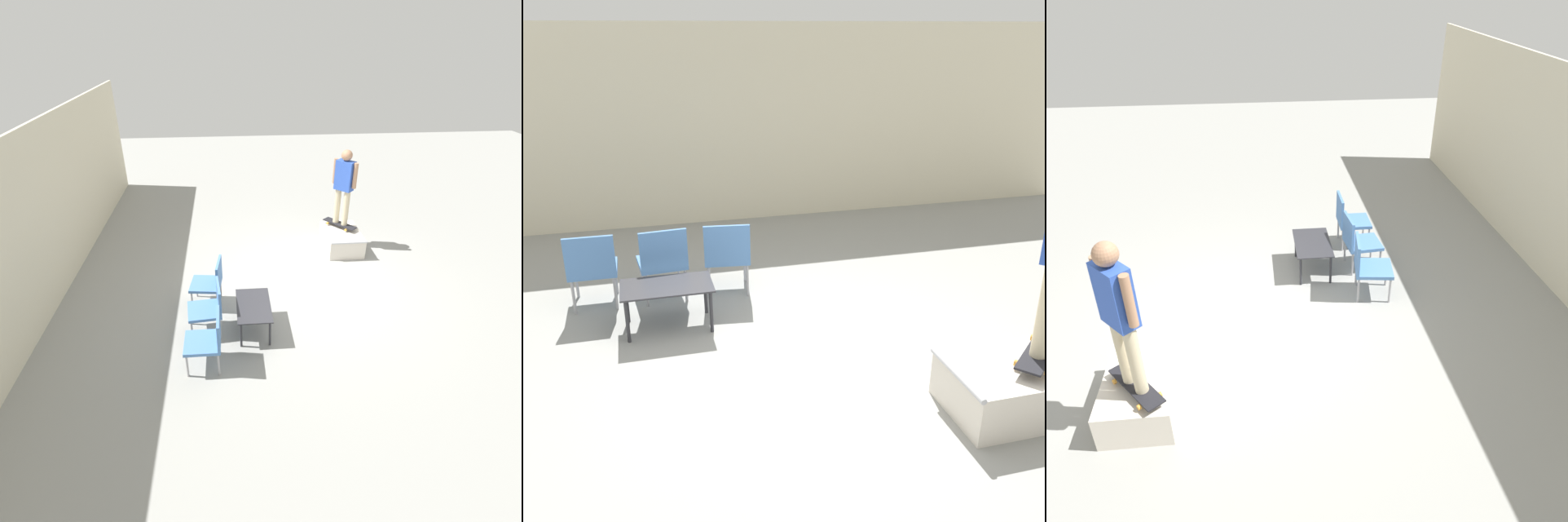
% 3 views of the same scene
% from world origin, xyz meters
% --- Properties ---
extents(ground_plane, '(24.00, 24.00, 0.00)m').
position_xyz_m(ground_plane, '(0.00, 0.00, 0.00)').
color(ground_plane, gray).
extents(skate_ramp_box, '(1.13, 0.76, 0.44)m').
position_xyz_m(skate_ramp_box, '(1.39, -1.07, 0.21)').
color(skate_ramp_box, silver).
rests_on(skate_ramp_box, ground_plane).
extents(skateboard_on_ramp, '(0.74, 0.66, 0.07)m').
position_xyz_m(skateboard_on_ramp, '(1.59, -1.05, 0.50)').
color(skateboard_on_ramp, black).
rests_on(skateboard_on_ramp, skate_ramp_box).
extents(person_skater, '(0.44, 0.42, 1.63)m').
position_xyz_m(person_skater, '(1.59, -1.05, 1.47)').
color(person_skater, '#C6B793').
rests_on(person_skater, skateboard_on_ramp).
extents(coffee_table, '(0.93, 0.54, 0.48)m').
position_xyz_m(coffee_table, '(-1.24, 1.07, 0.42)').
color(coffee_table, '#2D2D33').
rests_on(coffee_table, ground_plane).
extents(patio_chair_left, '(0.52, 0.52, 0.88)m').
position_xyz_m(patio_chair_left, '(-1.99, 1.76, 0.49)').
color(patio_chair_left, '#99999E').
rests_on(patio_chair_left, ground_plane).
extents(patio_chair_center, '(0.57, 0.57, 0.88)m').
position_xyz_m(patio_chair_center, '(-1.23, 1.76, 0.49)').
color(patio_chair_center, '#99999E').
rests_on(patio_chair_center, ground_plane).
extents(patio_chair_right, '(0.58, 0.58, 0.88)m').
position_xyz_m(patio_chair_right, '(-0.49, 1.76, 0.49)').
color(patio_chair_right, '#99999E').
rests_on(patio_chair_right, ground_plane).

